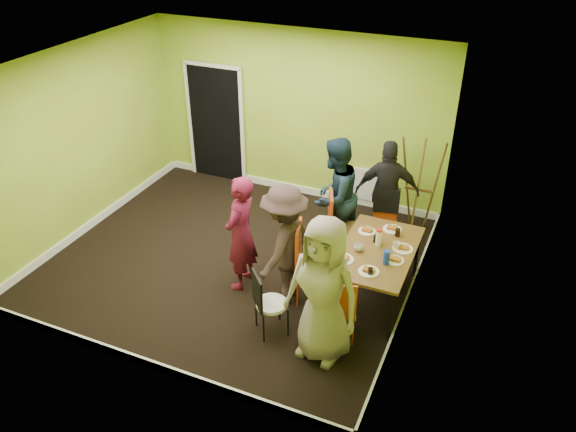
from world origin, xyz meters
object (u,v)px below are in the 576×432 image
chair_back_end (386,207)px  thermos (379,238)px  easel (419,188)px  person_left_near (284,245)px  person_front_end (323,290)px  chair_front_end (340,307)px  person_left_far (334,196)px  chair_left_far (339,224)px  orange_bottle (376,237)px  person_standing (241,233)px  dining_table (377,253)px  blue_bottle (386,257)px  chair_left_near (308,259)px  person_back_end (387,192)px  chair_bentwood (267,301)px

chair_back_end → thermos: size_ratio=4.29×
easel → person_left_near: (-1.22, -2.18, 0.02)m
chair_back_end → person_front_end: (-0.06, -2.47, 0.26)m
thermos → chair_front_end: bearing=-97.7°
person_left_far → chair_back_end: bearing=135.3°
thermos → chair_back_end: bearing=99.5°
chair_left_far → orange_bottle: chair_left_far is taller
person_standing → person_left_near: 0.63m
dining_table → person_left_near: (-1.07, -0.44, 0.11)m
chair_back_end → thermos: 1.22m
easel → dining_table: bearing=-94.9°
thermos → person_standing: bearing=-163.5°
chair_left_far → person_left_near: (-0.37, -1.04, 0.20)m
person_front_end → chair_front_end: bearing=73.5°
easel → blue_bottle: 1.99m
chair_front_end → person_left_far: 1.99m
chair_left_near → person_back_end: 1.87m
person_standing → chair_front_end: bearing=71.6°
thermos → person_front_end: size_ratio=0.12×
chair_bentwood → person_standing: person_standing is taller
easel → person_front_end: size_ratio=0.90×
chair_left_near → person_left_near: person_left_near is taller
chair_left_far → thermos: size_ratio=5.19×
blue_bottle → person_standing: person_standing is taller
chair_left_far → thermos: bearing=30.7°
dining_table → thermos: size_ratio=7.14×
easel → person_standing: easel is taller
easel → chair_back_end: bearing=-128.4°
dining_table → chair_left_near: (-0.79, -0.34, -0.08)m
chair_left_near → person_left_near: 0.35m
chair_left_near → person_front_end: 1.03m
blue_bottle → easel: bearing=90.6°
person_left_far → person_left_near: (-0.19, -1.32, -0.06)m
chair_back_end → orange_bottle: bearing=85.9°
blue_bottle → orange_bottle: 0.52m
chair_left_far → chair_front_end: 1.63m
orange_bottle → person_standing: size_ratio=0.05×
thermos → chair_left_far: bearing=143.6°
chair_left_near → person_left_far: person_left_far is taller
dining_table → chair_bentwood: (-0.99, -1.13, -0.22)m
chair_bentwood → blue_bottle: (1.17, 0.89, 0.36)m
person_left_far → person_front_end: (0.60, -2.07, 0.03)m
thermos → person_left_far: (-0.86, 0.79, 0.01)m
dining_table → chair_left_far: size_ratio=1.38×
blue_bottle → person_left_near: 1.25m
chair_back_end → orange_bottle: chair_back_end is taller
chair_left_near → orange_bottle: size_ratio=12.99×
chair_left_far → person_standing: bearing=-67.7°
person_standing → person_back_end: person_standing is taller
chair_left_far → person_back_end: (0.45, 0.85, 0.18)m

